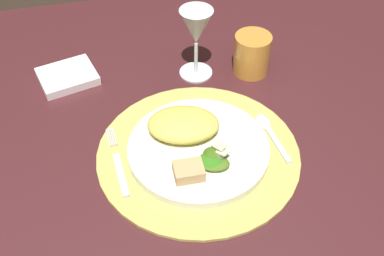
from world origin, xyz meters
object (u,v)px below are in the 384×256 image
(dining_table, at_px, (160,173))
(fork, at_px, (118,164))
(dinner_plate, at_px, (198,149))
(amber_tumbler, at_px, (252,54))
(spoon, at_px, (268,129))
(wine_glass, at_px, (196,30))
(napkin, at_px, (68,76))

(dining_table, xyz_separation_m, fork, (-0.09, -0.10, 0.16))
(dinner_plate, relative_size, amber_tumbler, 2.90)
(spoon, xyz_separation_m, wine_glass, (-0.09, 0.21, 0.10))
(wine_glass, distance_m, amber_tumbler, 0.14)
(dinner_plate, bearing_deg, spoon, 10.06)
(fork, bearing_deg, dinner_plate, -1.08)
(fork, height_order, wine_glass, wine_glass)
(fork, height_order, napkin, napkin)
(dining_table, xyz_separation_m, amber_tumbler, (0.23, 0.11, 0.20))
(dining_table, bearing_deg, fork, -130.71)
(dinner_plate, xyz_separation_m, wine_glass, (0.05, 0.23, 0.10))
(dinner_plate, distance_m, napkin, 0.35)
(spoon, relative_size, wine_glass, 0.86)
(napkin, height_order, amber_tumbler, amber_tumbler)
(fork, bearing_deg, amber_tumbler, 33.94)
(dining_table, relative_size, wine_glass, 8.65)
(fork, bearing_deg, napkin, 105.40)
(amber_tumbler, bearing_deg, napkin, 171.35)
(dinner_plate, xyz_separation_m, amber_tumbler, (0.17, 0.21, 0.03))
(spoon, distance_m, wine_glass, 0.25)
(dinner_plate, height_order, wine_glass, wine_glass)
(spoon, bearing_deg, dining_table, 159.14)
(wine_glass, bearing_deg, napkin, 171.43)
(dining_table, bearing_deg, dinner_plate, -59.83)
(napkin, bearing_deg, dinner_plate, -51.27)
(napkin, xyz_separation_m, wine_glass, (0.27, -0.04, 0.10))
(fork, relative_size, spoon, 1.25)
(spoon, distance_m, amber_tumbler, 0.19)
(dining_table, distance_m, napkin, 0.29)
(napkin, relative_size, wine_glass, 0.74)
(wine_glass, bearing_deg, amber_tumbler, -8.84)
(spoon, bearing_deg, dinner_plate, -169.94)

